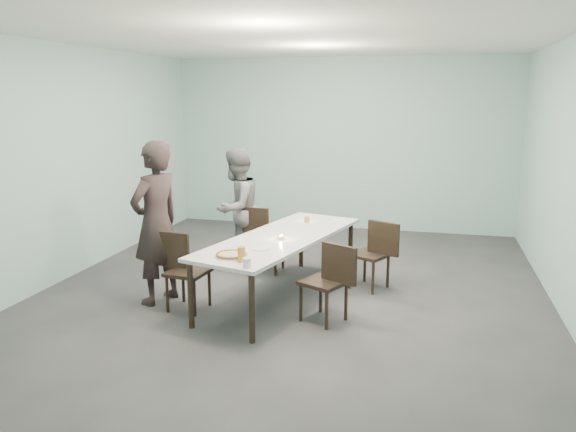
% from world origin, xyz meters
% --- Properties ---
extents(ground, '(7.00, 7.00, 0.00)m').
position_xyz_m(ground, '(0.00, 0.00, 0.00)').
color(ground, '#333335').
rests_on(ground, ground).
extents(room_shell, '(6.02, 7.02, 3.01)m').
position_xyz_m(room_shell, '(0.00, 0.00, 2.03)').
color(room_shell, '#9AC2C0').
rests_on(room_shell, ground).
extents(table, '(1.53, 2.74, 0.75)m').
position_xyz_m(table, '(-0.09, -0.27, 0.69)').
color(table, white).
rests_on(table, ground).
extents(chair_near_left, '(0.63, 0.46, 0.87)m').
position_xyz_m(chair_near_left, '(-1.08, -0.86, 0.50)').
color(chair_near_left, black).
rests_on(chair_near_left, ground).
extents(chair_far_left, '(0.62, 0.44, 0.87)m').
position_xyz_m(chair_far_left, '(-0.62, 0.69, 0.50)').
color(chair_far_left, black).
rests_on(chair_far_left, ground).
extents(chair_near_right, '(0.65, 0.56, 0.87)m').
position_xyz_m(chair_near_right, '(0.60, -0.87, 0.50)').
color(chair_near_right, black).
rests_on(chair_near_right, ground).
extents(chair_far_right, '(0.65, 0.56, 0.87)m').
position_xyz_m(chair_far_right, '(0.95, 0.29, 0.50)').
color(chair_far_right, black).
rests_on(chair_far_right, ground).
extents(diner_near, '(0.65, 0.79, 1.87)m').
position_xyz_m(diner_near, '(-1.43, -0.73, 0.93)').
color(diner_near, black).
rests_on(diner_near, ground).
extents(diner_far, '(0.80, 0.93, 1.65)m').
position_xyz_m(diner_far, '(-1.02, 0.82, 0.82)').
color(diner_far, slate).
rests_on(diner_far, ground).
extents(pizza, '(0.34, 0.34, 0.04)m').
position_xyz_m(pizza, '(-0.36, -1.21, 0.77)').
color(pizza, white).
rests_on(pizza, table).
extents(side_plate, '(0.18, 0.18, 0.01)m').
position_xyz_m(side_plate, '(-0.15, -0.86, 0.76)').
color(side_plate, white).
rests_on(side_plate, table).
extents(beer_glass, '(0.08, 0.08, 0.15)m').
position_xyz_m(beer_glass, '(-0.20, -1.35, 0.82)').
color(beer_glass, '#C4842B').
rests_on(beer_glass, table).
extents(water_tumbler, '(0.08, 0.08, 0.09)m').
position_xyz_m(water_tumbler, '(-0.09, -1.51, 0.80)').
color(water_tumbler, silver).
rests_on(water_tumbler, table).
extents(tealight, '(0.06, 0.06, 0.05)m').
position_xyz_m(tealight, '(-0.06, -0.41, 0.77)').
color(tealight, silver).
rests_on(tealight, table).
extents(amber_tumbler, '(0.07, 0.07, 0.08)m').
position_xyz_m(amber_tumbler, '(0.05, 0.48, 0.79)').
color(amber_tumbler, '#C4842B').
rests_on(amber_tumbler, table).
extents(menu, '(0.35, 0.29, 0.01)m').
position_xyz_m(menu, '(0.03, 0.55, 0.75)').
color(menu, silver).
rests_on(menu, table).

